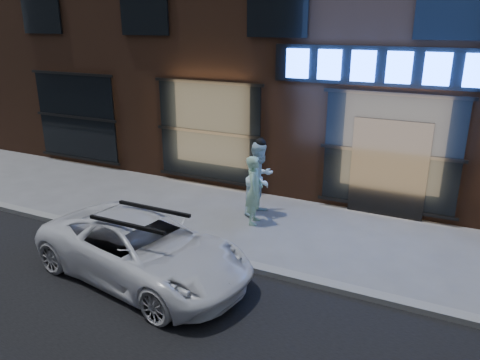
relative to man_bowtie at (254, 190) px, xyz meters
The scene contains 6 objects.
ground 3.51m from the man_bowtie, 37.31° to the right, with size 90.00×90.00×0.00m, color slate.
curb 3.49m from the man_bowtie, 37.31° to the right, with size 60.00×0.25×0.12m, color gray.
storefront_building 7.82m from the man_bowtie, 65.40° to the left, with size 30.20×8.28×10.30m.
man_bowtie is the anchor object (origin of this frame).
man_cap 0.62m from the man_bowtie, 101.43° to the left, with size 0.90×0.70×1.84m, color white.
white_suv 3.31m from the man_bowtie, 104.15° to the right, with size 1.99×4.31×1.20m, color white.
Camera 1 is at (1.51, -7.33, 4.60)m, focal length 35.00 mm.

